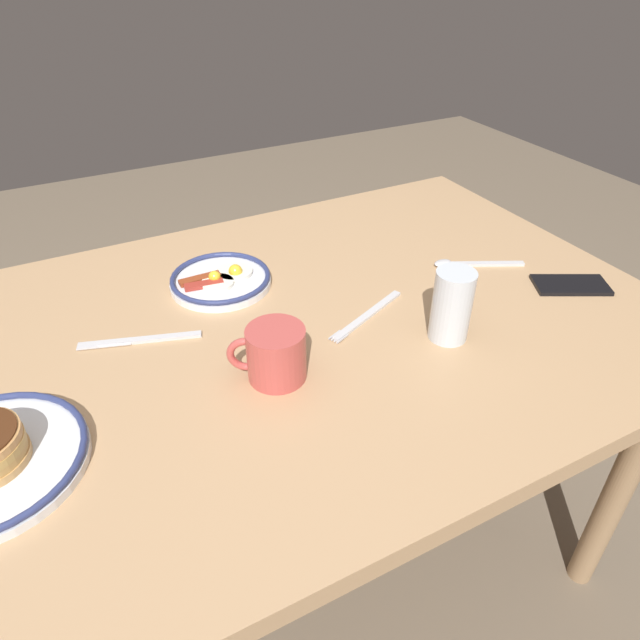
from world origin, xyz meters
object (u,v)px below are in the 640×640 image
coffee_mug (275,353)px  tea_spoon (466,264)px  fork_near (367,316)px  cell_phone (571,285)px  drinking_glass (451,309)px  butter_knife (140,340)px  plate_near_main (221,280)px

coffee_mug → tea_spoon: size_ratio=0.67×
fork_near → cell_phone: bearing=167.0°
fork_near → drinking_glass: bearing=129.7°
tea_spoon → butter_knife: bearing=-4.3°
plate_near_main → cell_phone: bearing=152.0°
drinking_glass → tea_spoon: 0.27m
coffee_mug → drinking_glass: (-0.31, 0.04, 0.01)m
coffee_mug → tea_spoon: bearing=-164.3°
plate_near_main → drinking_glass: bearing=130.4°
coffee_mug → cell_phone: coffee_mug is taller
plate_near_main → coffee_mug: coffee_mug is taller
coffee_mug → butter_knife: size_ratio=0.58×
drinking_glass → fork_near: bearing=-50.3°
drinking_glass → plate_near_main: bearing=-49.6°
coffee_mug → butter_knife: (0.17, -0.19, -0.04)m
drinking_glass → cell_phone: bearing=-176.8°
plate_near_main → butter_knife: plate_near_main is taller
coffee_mug → plate_near_main: bearing=-92.8°
cell_phone → fork_near: bearing=14.6°
drinking_glass → tea_spoon: drinking_glass is taller
butter_knife → tea_spoon: size_ratio=1.15×
coffee_mug → tea_spoon: 0.52m
plate_near_main → butter_knife: 0.22m
plate_near_main → drinking_glass: size_ratio=1.55×
plate_near_main → cell_phone: size_ratio=1.39×
drinking_glass → cell_phone: 0.33m
coffee_mug → fork_near: (-0.21, -0.07, -0.04)m
coffee_mug → fork_near: size_ratio=0.61×
plate_near_main → coffee_mug: size_ratio=1.68×
drinking_glass → butter_knife: size_ratio=0.63×
coffee_mug → cell_phone: size_ratio=0.83×
plate_near_main → butter_knife: size_ratio=0.98×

